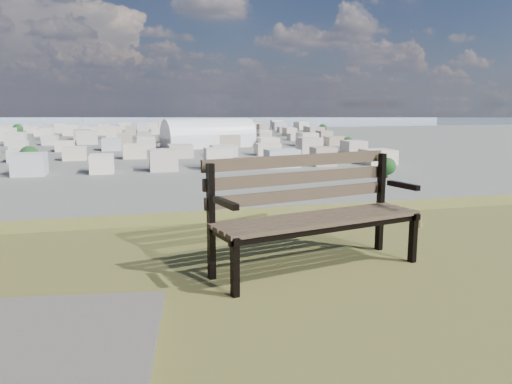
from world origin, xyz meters
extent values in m
cube|color=#483B29|center=(0.85, 1.97, 25.43)|extent=(1.71, 0.48, 0.03)
cube|color=#483B29|center=(0.82, 2.09, 25.43)|extent=(1.71, 0.48, 0.03)
cube|color=#483B29|center=(0.79, 2.20, 25.43)|extent=(1.71, 0.48, 0.03)
cube|color=#483B29|center=(0.77, 2.31, 25.43)|extent=(1.71, 0.48, 0.03)
cube|color=#483B29|center=(0.75, 2.39, 25.58)|extent=(1.70, 0.43, 0.10)
cube|color=#483B29|center=(0.74, 2.41, 25.72)|extent=(1.70, 0.43, 0.10)
cube|color=#483B29|center=(0.74, 2.43, 25.86)|extent=(1.70, 0.43, 0.10)
cube|color=black|center=(0.04, 1.76, 25.21)|extent=(0.06, 0.07, 0.43)
cube|color=black|center=(-0.05, 2.17, 25.44)|extent=(0.06, 0.07, 0.89)
cube|color=black|center=(0.00, 1.95, 25.40)|extent=(0.16, 0.48, 0.05)
cube|color=black|center=(0.01, 1.90, 25.64)|extent=(0.13, 0.35, 0.04)
cube|color=black|center=(1.66, 2.15, 25.21)|extent=(0.06, 0.07, 0.43)
cube|color=black|center=(1.56, 2.55, 25.44)|extent=(0.06, 0.07, 0.89)
cube|color=black|center=(1.61, 2.33, 25.40)|extent=(0.16, 0.48, 0.05)
cube|color=black|center=(1.63, 2.29, 25.64)|extent=(0.13, 0.35, 0.04)
cube|color=black|center=(0.85, 1.96, 25.38)|extent=(1.70, 0.44, 0.04)
cube|color=black|center=(0.76, 2.32, 25.38)|extent=(1.70, 0.44, 0.04)
cone|color=brown|center=(2.40, 3.20, 25.09)|extent=(0.08, 0.08, 0.18)
cube|color=silver|center=(48.24, 306.63, 3.06)|extent=(58.79, 34.38, 6.12)
cylinder|color=silver|center=(48.24, 306.63, 6.12)|extent=(58.79, 34.38, 23.27)
cube|color=#C1B1A5|center=(-36.00, 200.00, 3.50)|extent=(11.00, 11.00, 7.00)
cube|color=beige|center=(-12.00, 200.00, 3.50)|extent=(11.00, 11.00, 7.00)
cube|color=#B4B3B8|center=(12.00, 200.00, 3.50)|extent=(11.00, 11.00, 7.00)
cube|color=beige|center=(36.00, 200.00, 3.50)|extent=(11.00, 11.00, 7.00)
cube|color=tan|center=(60.00, 200.00, 3.50)|extent=(11.00, 11.00, 7.00)
cube|color=silver|center=(84.00, 200.00, 3.50)|extent=(11.00, 11.00, 7.00)
cube|color=beige|center=(108.00, 200.00, 3.50)|extent=(11.00, 11.00, 7.00)
cube|color=#B4B3B8|center=(-48.00, 250.00, 3.50)|extent=(11.00, 11.00, 7.00)
cube|color=beige|center=(-24.00, 250.00, 3.50)|extent=(11.00, 11.00, 7.00)
cube|color=tan|center=(0.00, 250.00, 3.50)|extent=(11.00, 11.00, 7.00)
cube|color=silver|center=(24.00, 250.00, 3.50)|extent=(11.00, 11.00, 7.00)
cube|color=beige|center=(48.00, 250.00, 3.50)|extent=(11.00, 11.00, 7.00)
cube|color=beige|center=(72.00, 250.00, 3.50)|extent=(11.00, 11.00, 7.00)
cube|color=#C1B1A5|center=(96.00, 250.00, 3.50)|extent=(11.00, 11.00, 7.00)
cube|color=beige|center=(120.00, 250.00, 3.50)|extent=(11.00, 11.00, 7.00)
cube|color=silver|center=(-60.00, 300.00, 3.50)|extent=(11.00, 11.00, 7.00)
cube|color=beige|center=(-36.00, 300.00, 3.50)|extent=(11.00, 11.00, 7.00)
cube|color=beige|center=(-12.00, 300.00, 3.50)|extent=(11.00, 11.00, 7.00)
cube|color=#C1B1A5|center=(12.00, 300.00, 3.50)|extent=(11.00, 11.00, 7.00)
cube|color=beige|center=(36.00, 300.00, 3.50)|extent=(11.00, 11.00, 7.00)
cube|color=#B4B3B8|center=(60.00, 300.00, 3.50)|extent=(11.00, 11.00, 7.00)
cube|color=beige|center=(84.00, 300.00, 3.50)|extent=(11.00, 11.00, 7.00)
cube|color=tan|center=(108.00, 300.00, 3.50)|extent=(11.00, 11.00, 7.00)
cube|color=silver|center=(132.00, 300.00, 3.50)|extent=(11.00, 11.00, 7.00)
cube|color=beige|center=(-72.00, 350.00, 3.50)|extent=(11.00, 11.00, 7.00)
cube|color=#B4B3B8|center=(-48.00, 350.00, 3.50)|extent=(11.00, 11.00, 7.00)
cube|color=beige|center=(-24.00, 350.00, 3.50)|extent=(11.00, 11.00, 7.00)
cube|color=tan|center=(0.00, 350.00, 3.50)|extent=(11.00, 11.00, 7.00)
cube|color=silver|center=(24.00, 350.00, 3.50)|extent=(11.00, 11.00, 7.00)
cube|color=beige|center=(48.00, 350.00, 3.50)|extent=(11.00, 11.00, 7.00)
cube|color=beige|center=(72.00, 350.00, 3.50)|extent=(11.00, 11.00, 7.00)
cube|color=#C1B1A5|center=(96.00, 350.00, 3.50)|extent=(11.00, 11.00, 7.00)
cube|color=beige|center=(120.00, 350.00, 3.50)|extent=(11.00, 11.00, 7.00)
cube|color=#B4B3B8|center=(144.00, 350.00, 3.50)|extent=(11.00, 11.00, 7.00)
cube|color=beige|center=(-84.00, 400.00, 3.50)|extent=(11.00, 11.00, 7.00)
cube|color=beige|center=(-60.00, 400.00, 3.50)|extent=(11.00, 11.00, 7.00)
cube|color=#C1B1A5|center=(-36.00, 400.00, 3.50)|extent=(11.00, 11.00, 7.00)
cube|color=beige|center=(-12.00, 400.00, 3.50)|extent=(11.00, 11.00, 7.00)
cube|color=#B4B3B8|center=(12.00, 400.00, 3.50)|extent=(11.00, 11.00, 7.00)
cube|color=beige|center=(36.00, 400.00, 3.50)|extent=(11.00, 11.00, 7.00)
cube|color=tan|center=(60.00, 400.00, 3.50)|extent=(11.00, 11.00, 7.00)
cube|color=silver|center=(84.00, 400.00, 3.50)|extent=(11.00, 11.00, 7.00)
cube|color=beige|center=(108.00, 400.00, 3.50)|extent=(11.00, 11.00, 7.00)
cube|color=beige|center=(132.00, 400.00, 3.50)|extent=(11.00, 11.00, 7.00)
cube|color=#C1B1A5|center=(156.00, 400.00, 3.50)|extent=(11.00, 11.00, 7.00)
cube|color=tan|center=(-96.00, 450.00, 3.50)|extent=(11.00, 11.00, 7.00)
cube|color=silver|center=(-72.00, 450.00, 3.50)|extent=(11.00, 11.00, 7.00)
cube|color=beige|center=(-48.00, 450.00, 3.50)|extent=(11.00, 11.00, 7.00)
cube|color=beige|center=(-24.00, 450.00, 3.50)|extent=(11.00, 11.00, 7.00)
cube|color=#C1B1A5|center=(0.00, 450.00, 3.50)|extent=(11.00, 11.00, 7.00)
cube|color=beige|center=(24.00, 450.00, 3.50)|extent=(11.00, 11.00, 7.00)
cube|color=#B4B3B8|center=(48.00, 450.00, 3.50)|extent=(11.00, 11.00, 7.00)
cube|color=beige|center=(72.00, 450.00, 3.50)|extent=(11.00, 11.00, 7.00)
cube|color=tan|center=(96.00, 450.00, 3.50)|extent=(11.00, 11.00, 7.00)
cube|color=silver|center=(120.00, 450.00, 3.50)|extent=(11.00, 11.00, 7.00)
cube|color=beige|center=(144.00, 450.00, 3.50)|extent=(11.00, 11.00, 7.00)
cube|color=beige|center=(168.00, 450.00, 3.50)|extent=(11.00, 11.00, 7.00)
cube|color=beige|center=(-108.00, 500.00, 3.50)|extent=(11.00, 11.00, 7.00)
cube|color=tan|center=(-84.00, 500.00, 3.50)|extent=(11.00, 11.00, 7.00)
cube|color=silver|center=(-60.00, 500.00, 3.50)|extent=(11.00, 11.00, 7.00)
cube|color=beige|center=(-36.00, 500.00, 3.50)|extent=(11.00, 11.00, 7.00)
cube|color=beige|center=(-12.00, 500.00, 3.50)|extent=(11.00, 11.00, 7.00)
cube|color=#C1B1A5|center=(12.00, 500.00, 3.50)|extent=(11.00, 11.00, 7.00)
cube|color=beige|center=(36.00, 500.00, 3.50)|extent=(11.00, 11.00, 7.00)
cube|color=#B4B3B8|center=(60.00, 500.00, 3.50)|extent=(11.00, 11.00, 7.00)
cube|color=beige|center=(84.00, 500.00, 3.50)|extent=(11.00, 11.00, 7.00)
cube|color=tan|center=(108.00, 500.00, 3.50)|extent=(11.00, 11.00, 7.00)
cube|color=silver|center=(132.00, 500.00, 3.50)|extent=(11.00, 11.00, 7.00)
cube|color=beige|center=(156.00, 500.00, 3.50)|extent=(11.00, 11.00, 7.00)
cube|color=beige|center=(180.00, 500.00, 3.50)|extent=(11.00, 11.00, 7.00)
cube|color=beige|center=(-120.00, 550.00, 3.50)|extent=(11.00, 11.00, 7.00)
cube|color=tan|center=(-96.00, 550.00, 3.50)|extent=(11.00, 11.00, 7.00)
cube|color=silver|center=(-72.00, 550.00, 3.50)|extent=(11.00, 11.00, 7.00)
cube|color=beige|center=(-48.00, 550.00, 3.50)|extent=(11.00, 11.00, 7.00)
cube|color=beige|center=(-24.00, 550.00, 3.50)|extent=(11.00, 11.00, 7.00)
cube|color=#C1B1A5|center=(0.00, 550.00, 3.50)|extent=(11.00, 11.00, 7.00)
cube|color=beige|center=(24.00, 550.00, 3.50)|extent=(11.00, 11.00, 7.00)
cube|color=#B4B3B8|center=(48.00, 550.00, 3.50)|extent=(11.00, 11.00, 7.00)
cube|color=beige|center=(72.00, 550.00, 3.50)|extent=(11.00, 11.00, 7.00)
cube|color=tan|center=(96.00, 550.00, 3.50)|extent=(11.00, 11.00, 7.00)
cube|color=silver|center=(120.00, 550.00, 3.50)|extent=(11.00, 11.00, 7.00)
cube|color=beige|center=(144.00, 550.00, 3.50)|extent=(11.00, 11.00, 7.00)
cube|color=beige|center=(168.00, 550.00, 3.50)|extent=(11.00, 11.00, 7.00)
cube|color=#C1B1A5|center=(192.00, 550.00, 3.50)|extent=(11.00, 11.00, 7.00)
cylinder|color=#322519|center=(90.00, 160.00, 1.05)|extent=(0.80, 0.80, 2.10)
sphere|color=#133717|center=(90.00, 160.00, 4.20)|extent=(6.30, 6.30, 6.30)
cylinder|color=#322519|center=(-40.00, 220.00, 1.35)|extent=(0.80, 0.80, 2.70)
sphere|color=#133717|center=(-40.00, 220.00, 5.40)|extent=(8.10, 8.10, 8.10)
cylinder|color=#322519|center=(130.00, 280.00, 0.97)|extent=(0.80, 0.80, 1.95)
sphere|color=#133717|center=(130.00, 280.00, 3.90)|extent=(5.85, 5.85, 5.85)
cylinder|color=#322519|center=(60.00, 400.00, 1.12)|extent=(0.80, 0.80, 2.25)
sphere|color=#133717|center=(60.00, 400.00, 4.50)|extent=(6.75, 6.75, 6.75)
cylinder|color=#322519|center=(-90.00, 460.00, 1.43)|extent=(0.80, 0.80, 2.85)
sphere|color=#133717|center=(-90.00, 460.00, 5.70)|extent=(8.55, 8.55, 8.55)
cylinder|color=#322519|center=(40.00, 300.00, 1.05)|extent=(0.80, 0.80, 2.10)
sphere|color=#133717|center=(40.00, 300.00, 4.20)|extent=(6.30, 6.30, 6.30)
cylinder|color=#322519|center=(170.00, 420.00, 1.27)|extent=(0.80, 0.80, 2.55)
sphere|color=#133717|center=(170.00, 420.00, 5.10)|extent=(7.65, 7.65, 7.65)
cube|color=gray|center=(0.00, 900.00, 0.00)|extent=(2400.00, 700.00, 0.12)
cube|color=#9CAAC2|center=(150.00, 1390.00, 22.50)|extent=(700.00, 220.00, 45.00)
cube|color=#9CAAC2|center=(650.00, 1430.00, 30.00)|extent=(500.00, 220.00, 60.00)
camera|label=1|loc=(-0.64, -1.46, 26.32)|focal=35.00mm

